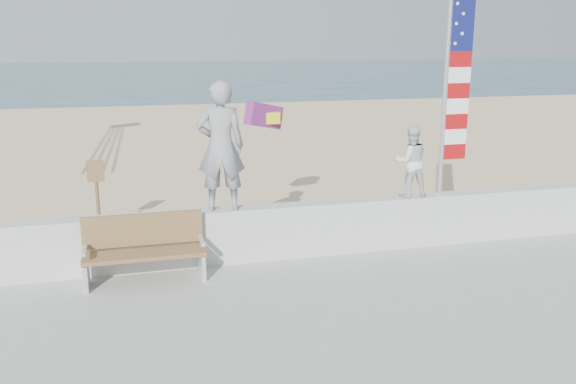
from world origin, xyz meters
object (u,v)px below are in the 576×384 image
object	(u,v)px
adult	(221,146)
child	(411,161)
flag	(452,85)
bench	(144,248)

from	to	relation	value
adult	child	distance (m)	3.32
flag	child	bearing A→B (deg)	179.98
child	bench	bearing A→B (deg)	11.22
bench	child	bearing A→B (deg)	5.69
child	bench	size ratio (longest dim) A/B	0.69
flag	bench	bearing A→B (deg)	-175.07
adult	flag	size ratio (longest dim) A/B	0.59
bench	flag	xyz separation A→B (m)	(5.27, 0.45, 2.30)
child	flag	xyz separation A→B (m)	(0.71, -0.00, 1.29)
adult	flag	xyz separation A→B (m)	(4.00, -0.00, 0.88)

